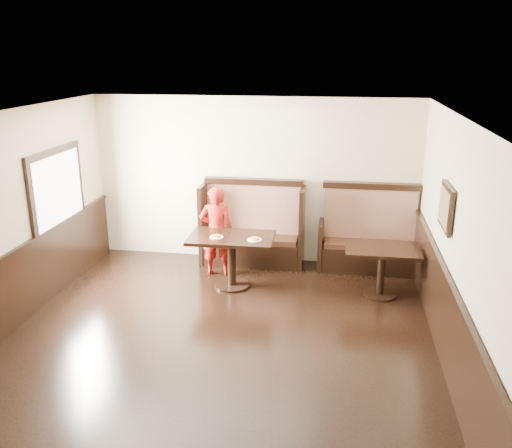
% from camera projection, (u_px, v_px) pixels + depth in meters
% --- Properties ---
extents(ground, '(7.00, 7.00, 0.00)m').
position_uv_depth(ground, '(207.00, 365.00, 6.31)').
color(ground, black).
rests_on(ground, ground).
extents(room_shell, '(7.00, 7.00, 7.00)m').
position_uv_depth(room_shell, '(187.00, 301.00, 6.42)').
color(room_shell, beige).
rests_on(room_shell, ground).
extents(booth_main, '(1.75, 0.72, 1.45)m').
position_uv_depth(booth_main, '(253.00, 233.00, 9.25)').
color(booth_main, black).
rests_on(booth_main, ground).
extents(booth_neighbor, '(1.65, 0.72, 1.45)m').
position_uv_depth(booth_neighbor, '(369.00, 242.00, 8.98)').
color(booth_neighbor, black).
rests_on(booth_neighbor, ground).
extents(table_main, '(1.29, 0.81, 0.82)m').
position_uv_depth(table_main, '(231.00, 248.00, 8.26)').
color(table_main, black).
rests_on(table_main, ground).
extents(table_neighbor, '(1.08, 0.71, 0.75)m').
position_uv_depth(table_neighbor, '(382.00, 260.00, 7.97)').
color(table_neighbor, black).
rests_on(table_neighbor, ground).
extents(child, '(0.58, 0.42, 1.48)m').
position_uv_depth(child, '(217.00, 231.00, 8.68)').
color(child, '#A31911').
rests_on(child, ground).
extents(pizza_plate_left, '(0.21, 0.21, 0.04)m').
position_uv_depth(pizza_plate_left, '(217.00, 237.00, 8.15)').
color(pizza_plate_left, white).
rests_on(pizza_plate_left, table_main).
extents(pizza_plate_right, '(0.22, 0.22, 0.04)m').
position_uv_depth(pizza_plate_right, '(255.00, 239.00, 8.03)').
color(pizza_plate_right, white).
rests_on(pizza_plate_right, table_main).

